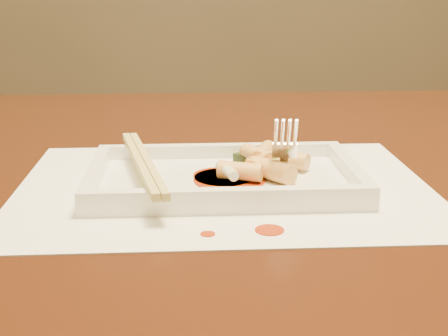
{
  "coord_description": "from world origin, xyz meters",
  "views": [
    {
      "loc": [
        -0.12,
        -0.65,
        0.95
      ],
      "look_at": [
        -0.08,
        -0.07,
        0.77
      ],
      "focal_mm": 50.0,
      "sensor_mm": 36.0,
      "label": 1
    }
  ],
  "objects": [
    {
      "name": "scallion_white",
      "position": [
        -0.08,
        -0.08,
        0.77
      ],
      "size": [
        0.02,
        0.04,
        0.01
      ],
      "primitive_type": "cylinder",
      "rotation": [
        1.57,
        0.0,
        0.27
      ],
      "color": "#EAEACC",
      "rests_on": "plate_base"
    },
    {
      "name": "rice_cake_3",
      "position": [
        -0.07,
        -0.08,
        0.77
      ],
      "size": [
        0.05,
        0.03,
        0.02
      ],
      "primitive_type": "cylinder",
      "rotation": [
        1.57,
        0.0,
        1.21
      ],
      "color": "#F0C770",
      "rests_on": "plate_base"
    },
    {
      "name": "veg_piece",
      "position": [
        -0.05,
        -0.03,
        0.77
      ],
      "size": [
        0.05,
        0.05,
        0.01
      ],
      "primitive_type": "cube",
      "rotation": [
        0.0,
        0.0,
        0.69
      ],
      "color": "black",
      "rests_on": "plate_base"
    },
    {
      "name": "sauce_blob_2",
      "position": [
        -0.08,
        -0.08,
        0.76
      ],
      "size": [
        0.07,
        0.07,
        0.0
      ],
      "primitive_type": "cylinder",
      "color": "#9D2604",
      "rests_on": "plate_base"
    },
    {
      "name": "table",
      "position": [
        0.0,
        0.0,
        0.65
      ],
      "size": [
        1.4,
        0.9,
        0.75
      ],
      "color": "black",
      "rests_on": "ground"
    },
    {
      "name": "chopstick_a",
      "position": [
        -0.17,
        -0.07,
        0.78
      ],
      "size": [
        0.05,
        0.21,
        0.01
      ],
      "primitive_type": "cube",
      "rotation": [
        0.0,
        0.0,
        0.21
      ],
      "color": "tan",
      "rests_on": "plate_rim_near"
    },
    {
      "name": "plate_base",
      "position": [
        -0.08,
        -0.07,
        0.76
      ],
      "size": [
        0.26,
        0.16,
        0.01
      ],
      "primitive_type": "cube",
      "color": "white",
      "rests_on": "placemat"
    },
    {
      "name": "rice_cake_0",
      "position": [
        -0.04,
        -0.05,
        0.77
      ],
      "size": [
        0.04,
        0.04,
        0.02
      ],
      "primitive_type": "cylinder",
      "rotation": [
        1.57,
        0.0,
        2.26
      ],
      "color": "#F0C770",
      "rests_on": "plate_base"
    },
    {
      "name": "sauce_blob_0",
      "position": [
        -0.08,
        -0.07,
        0.76
      ],
      "size": [
        0.06,
        0.06,
        0.0
      ],
      "primitive_type": "cylinder",
      "color": "#9D2604",
      "rests_on": "plate_base"
    },
    {
      "name": "plate_rim_right",
      "position": [
        0.04,
        -0.07,
        0.77
      ],
      "size": [
        0.01,
        0.14,
        0.01
      ],
      "primitive_type": "cube",
      "color": "white",
      "rests_on": "plate_base"
    },
    {
      "name": "rice_cake_2",
      "position": [
        -0.05,
        -0.05,
        0.78
      ],
      "size": [
        0.03,
        0.05,
        0.02
      ],
      "primitive_type": "cylinder",
      "rotation": [
        1.57,
        0.0,
        0.49
      ],
      "color": "#F0C770",
      "rests_on": "plate_base"
    },
    {
      "name": "rice_cake_7",
      "position": [
        -0.02,
        -0.04,
        0.77
      ],
      "size": [
        0.05,
        0.04,
        0.02
      ],
      "primitive_type": "cylinder",
      "rotation": [
        1.57,
        0.0,
        0.97
      ],
      "color": "#F0C770",
      "rests_on": "plate_base"
    },
    {
      "name": "sauce_splatter_b",
      "position": [
        -0.1,
        -0.19,
        0.75
      ],
      "size": [
        0.01,
        0.01,
        0.0
      ],
      "primitive_type": "cylinder",
      "color": "#9D2604",
      "rests_on": "placemat"
    },
    {
      "name": "placemat",
      "position": [
        -0.08,
        -0.07,
        0.75
      ],
      "size": [
        0.4,
        0.3,
        0.0
      ],
      "primitive_type": "cube",
      "color": "white",
      "rests_on": "table"
    },
    {
      "name": "chopstick_b",
      "position": [
        -0.16,
        -0.07,
        0.78
      ],
      "size": [
        0.05,
        0.21,
        0.01
      ],
      "primitive_type": "cube",
      "rotation": [
        0.0,
        0.0,
        0.21
      ],
      "color": "tan",
      "rests_on": "plate_rim_near"
    },
    {
      "name": "sauce_blob_1",
      "position": [
        -0.09,
        -0.06,
        0.76
      ],
      "size": [
        0.05,
        0.05,
        0.0
      ],
      "primitive_type": "cylinder",
      "color": "#9D2604",
      "rests_on": "plate_base"
    },
    {
      "name": "sauce_splatter_a",
      "position": [
        -0.05,
        -0.18,
        0.75
      ],
      "size": [
        0.02,
        0.02,
        0.0
      ],
      "primitive_type": "cylinder",
      "color": "#9D2604",
      "rests_on": "placemat"
    },
    {
      "name": "fork",
      "position": [
        -0.01,
        -0.05,
        0.83
      ],
      "size": [
        0.09,
        0.1,
        0.14
      ],
      "primitive_type": null,
      "color": "silver",
      "rests_on": "plate_base"
    },
    {
      "name": "rice_cake_4",
      "position": [
        -0.04,
        -0.08,
        0.77
      ],
      "size": [
        0.04,
        0.05,
        0.02
      ],
      "primitive_type": "cylinder",
      "rotation": [
        1.57,
        0.0,
        0.7
      ],
      "color": "#F0C770",
      "rests_on": "plate_base"
    },
    {
      "name": "plate_rim_left",
      "position": [
        -0.21,
        -0.07,
        0.77
      ],
      "size": [
        0.01,
        0.14,
        0.01
      ],
      "primitive_type": "cube",
      "color": "white",
      "rests_on": "plate_base"
    },
    {
      "name": "scallion_green",
      "position": [
        -0.04,
        -0.05,
        0.77
      ],
      "size": [
        0.04,
        0.08,
        0.01
      ],
      "primitive_type": "cylinder",
      "rotation": [
        1.57,
        0.0,
        0.39
      ],
      "color": "#409618",
      "rests_on": "plate_base"
    },
    {
      "name": "rice_cake_5",
      "position": [
        -0.04,
        -0.04,
        0.78
      ],
      "size": [
        0.03,
        0.05,
        0.02
      ],
      "primitive_type": "cylinder",
      "rotation": [
        1.57,
        0.0,
        2.78
      ],
      "color": "#F0C770",
      "rests_on": "plate_base"
    },
    {
      "name": "plate_rim_near",
      "position": [
        -0.08,
        -0.14,
        0.77
      ],
      "size": [
        0.26,
        0.01,
        0.01
      ],
      "primitive_type": "cube",
      "color": "white",
      "rests_on": "plate_base"
    },
    {
      "name": "rice_cake_1",
      "position": [
        -0.05,
        -0.06,
        0.77
      ],
      "size": [
        0.04,
        0.04,
        0.02
      ],
      "primitive_type": "cylinder",
      "rotation": [
        1.57,
        0.0,
        2.68
      ],
      "color": "#F0C770",
      "rests_on": "plate_base"
    },
    {
      "name": "plate_rim_far",
      "position": [
        -0.08,
        0.0,
        0.77
      ],
      "size": [
        0.26,
        0.01,
        0.01
      ],
      "primitive_type": "cube",
      "color": "white",
      "rests_on": "plate_base"
    },
    {
      "name": "rice_cake_6",
      "position": [
        -0.04,
        -0.07,
        0.77
      ],
      "size": [
        0.04,
        0.04,
        0.02
      ],
      "primitive_type": "cylinder",
      "rotation": [
        1.57,
        0.0,
        1.01
      ],
      "color": "#F0C770",
      "rests_on": "plate_base"
    }
  ]
}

